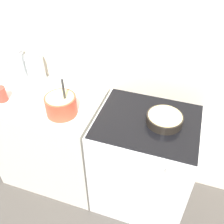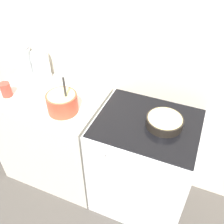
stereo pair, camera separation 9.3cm
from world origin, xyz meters
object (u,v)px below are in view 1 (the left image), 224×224
(mixing_bowl, at_px, (61,104))
(storage_jar_left, at_px, (18,66))
(storage_jar_middle, at_px, (36,69))
(tin_can, at_px, (1,94))
(stove, at_px, (143,163))
(baking_pan, at_px, (165,119))

(mixing_bowl, relative_size, storage_jar_left, 1.17)
(storage_jar_middle, bearing_deg, tin_can, -107.19)
(stove, bearing_deg, storage_jar_middle, 168.23)
(mixing_bowl, bearing_deg, stove, 10.98)
(baking_pan, relative_size, tin_can, 2.20)
(baking_pan, xyz_separation_m, tin_can, (-1.17, -0.13, 0.02))
(baking_pan, bearing_deg, storage_jar_middle, 169.99)
(baking_pan, distance_m, storage_jar_middle, 1.09)
(storage_jar_middle, relative_size, tin_can, 2.12)
(storage_jar_left, distance_m, tin_can, 0.33)
(stove, height_order, tin_can, tin_can)
(tin_can, bearing_deg, storage_jar_left, 102.14)
(baking_pan, height_order, tin_can, tin_can)
(stove, xyz_separation_m, baking_pan, (0.10, 0.01, 0.48))
(storage_jar_left, distance_m, storage_jar_middle, 0.17)
(baking_pan, distance_m, storage_jar_left, 1.25)
(baking_pan, relative_size, storage_jar_left, 1.00)
(storage_jar_left, bearing_deg, tin_can, -77.86)
(mixing_bowl, height_order, tin_can, mixing_bowl)
(stove, xyz_separation_m, storage_jar_middle, (-0.97, 0.20, 0.55))
(mixing_bowl, xyz_separation_m, storage_jar_middle, (-0.38, 0.31, 0.02))
(mixing_bowl, xyz_separation_m, storage_jar_left, (-0.55, 0.31, 0.02))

